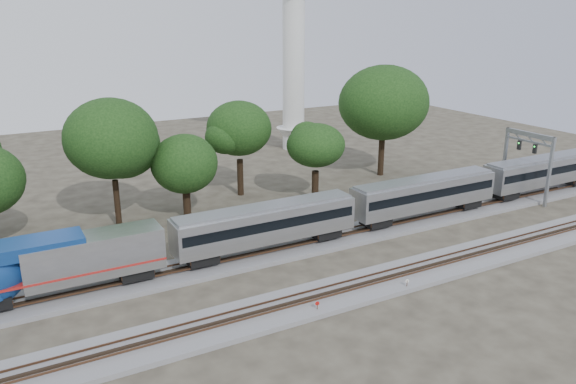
% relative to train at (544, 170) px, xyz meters
% --- Properties ---
extents(ground, '(160.00, 160.00, 0.00)m').
position_rel_train_xyz_m(ground, '(-41.49, -6.00, -3.28)').
color(ground, '#383328').
rests_on(ground, ground).
extents(track_far, '(160.00, 5.00, 0.73)m').
position_rel_train_xyz_m(track_far, '(-41.49, 0.00, -3.07)').
color(track_far, slate).
rests_on(track_far, ground).
extents(track_near, '(160.00, 5.00, 0.73)m').
position_rel_train_xyz_m(track_near, '(-41.49, -10.00, -3.07)').
color(track_near, slate).
rests_on(track_near, ground).
extents(train, '(131.68, 3.21, 4.73)m').
position_rel_train_xyz_m(train, '(0.00, 0.00, 0.00)').
color(train, '#B9BCC0').
rests_on(train, ground).
extents(switch_stand_red, '(0.33, 0.09, 1.05)m').
position_rel_train_xyz_m(switch_stand_red, '(-40.27, -11.68, -2.61)').
color(switch_stand_red, '#512D19').
rests_on(switch_stand_red, ground).
extents(switch_stand_white, '(0.32, 0.13, 1.03)m').
position_rel_train_xyz_m(switch_stand_white, '(-31.78, -11.99, -2.62)').
color(switch_stand_white, '#512D19').
rests_on(switch_stand_white, ground).
extents(switch_lever, '(0.55, 0.39, 0.30)m').
position_rel_train_xyz_m(switch_lever, '(-34.58, -11.37, -3.13)').
color(switch_lever, '#512D19').
rests_on(switch_lever, ground).
extents(signal_gantry, '(0.58, 6.92, 8.41)m').
position_rel_train_xyz_m(signal_gantry, '(-3.41, 0.00, 2.85)').
color(signal_gantry, gray).
rests_on(signal_gantry, ground).
extents(tree_3, '(9.85, 9.85, 13.89)m').
position_rel_train_xyz_m(tree_3, '(-49.34, 14.35, 6.40)').
color(tree_3, black).
rests_on(tree_3, ground).
extents(tree_4, '(6.48, 6.48, 9.13)m').
position_rel_train_xyz_m(tree_4, '(-42.08, 13.10, 3.07)').
color(tree_4, black).
rests_on(tree_4, ground).
extents(tree_5, '(8.67, 8.67, 12.23)m').
position_rel_train_xyz_m(tree_5, '(-33.24, 18.36, 5.24)').
color(tree_5, black).
rests_on(tree_5, ground).
extents(tree_6, '(7.05, 7.05, 9.94)m').
position_rel_train_xyz_m(tree_6, '(-26.15, 11.89, 3.63)').
color(tree_6, black).
rests_on(tree_6, ground).
extents(tree_7, '(10.45, 10.45, 14.73)m').
position_rel_train_xyz_m(tree_7, '(-11.97, 17.28, 6.99)').
color(tree_7, black).
rests_on(tree_7, ground).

